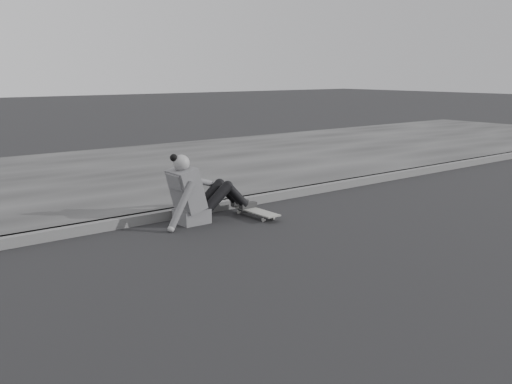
# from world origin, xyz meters

# --- Properties ---
(ground) EXTENTS (80.00, 80.00, 0.00)m
(ground) POSITION_xyz_m (0.00, 0.00, 0.00)
(ground) COLOR black
(ground) RESTS_ON ground
(curb) EXTENTS (24.00, 0.16, 0.12)m
(curb) POSITION_xyz_m (0.00, 2.58, 0.06)
(curb) COLOR #545454
(curb) RESTS_ON ground
(sidewalk) EXTENTS (24.00, 6.00, 0.12)m
(sidewalk) POSITION_xyz_m (0.00, 5.60, 0.06)
(sidewalk) COLOR #353535
(sidewalk) RESTS_ON ground
(skateboard) EXTENTS (0.20, 0.78, 0.09)m
(skateboard) POSITION_xyz_m (-1.83, 1.98, 0.07)
(skateboard) COLOR gray
(skateboard) RESTS_ON ground
(seated_woman) EXTENTS (1.38, 0.46, 0.88)m
(seated_woman) POSITION_xyz_m (-2.56, 2.22, 0.36)
(seated_woman) COLOR #57575A
(seated_woman) RESTS_ON ground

